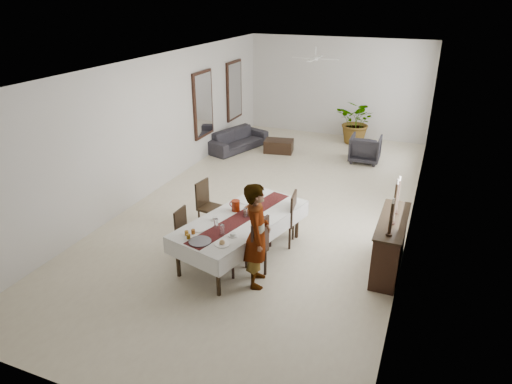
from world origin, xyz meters
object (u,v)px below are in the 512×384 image
at_px(sofa, 237,140).
at_px(woman, 257,235).
at_px(sideboard_body, 390,245).
at_px(dining_table_top, 242,219).
at_px(red_pitcher, 236,206).

bearing_deg(sofa, woman, -134.40).
distance_m(woman, sideboard_body, 2.39).
height_order(dining_table_top, sideboard_body, sideboard_body).
bearing_deg(sideboard_body, sofa, 135.59).
bearing_deg(sofa, sideboard_body, -115.69).
relative_size(dining_table_top, woman, 1.37).
bearing_deg(dining_table_top, sofa, 129.68).
distance_m(dining_table_top, red_pitcher, 0.33).
height_order(red_pitcher, woman, woman).
bearing_deg(red_pitcher, sideboard_body, 7.06).
relative_size(woman, sofa, 0.88).
distance_m(dining_table_top, sideboard_body, 2.65).
xyz_separation_m(dining_table_top, red_pitcher, (-0.21, 0.22, 0.14)).
distance_m(red_pitcher, woman, 1.22).
relative_size(dining_table_top, red_pitcher, 12.00).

